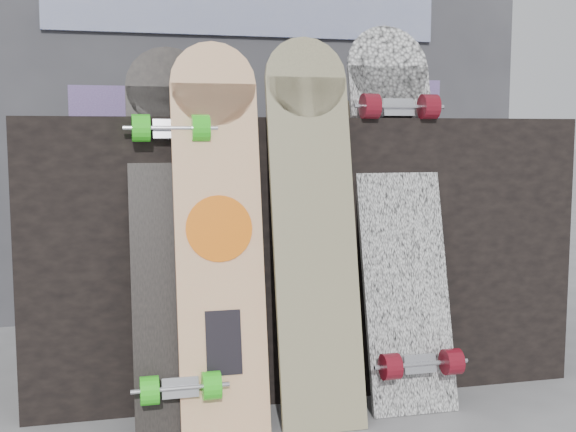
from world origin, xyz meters
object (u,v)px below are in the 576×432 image
object	(u,v)px
vendor_table	(291,246)
longboard_cascadia	(401,207)
skateboard_dark	(173,230)
longboard_geisha	(219,223)
longboard_celtic	(313,216)

from	to	relation	value
vendor_table	longboard_cascadia	xyz separation A→B (m)	(0.23, -0.33, 0.15)
skateboard_dark	longboard_geisha	bearing A→B (deg)	-15.76
longboard_geisha	skateboard_dark	bearing A→B (deg)	164.24
longboard_geisha	skateboard_dark	xyz separation A→B (m)	(-0.11, 0.03, -0.02)
longboard_geisha	longboard_celtic	size ratio (longest dim) A/B	0.98
vendor_table	skateboard_dark	size ratio (longest dim) A/B	1.62
vendor_table	skateboard_dark	bearing A→B (deg)	-139.15
vendor_table	longboard_cascadia	world-z (taller)	longboard_cascadia
skateboard_dark	longboard_celtic	bearing A→B (deg)	-7.89
vendor_table	longboard_celtic	xyz separation A→B (m)	(-0.04, -0.40, 0.14)
longboard_celtic	vendor_table	bearing A→B (deg)	84.38
longboard_geisha	longboard_celtic	distance (m)	0.25
longboard_cascadia	longboard_geisha	bearing A→B (deg)	-174.52
vendor_table	longboard_geisha	size ratio (longest dim) A/B	1.60
skateboard_dark	longboard_cascadia	bearing A→B (deg)	1.63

